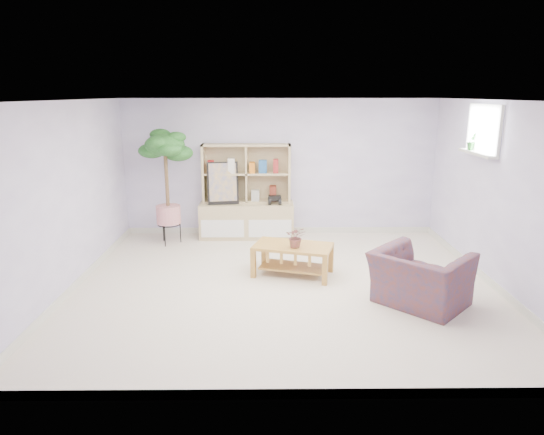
{
  "coord_description": "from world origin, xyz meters",
  "views": [
    {
      "loc": [
        -0.23,
        -6.04,
        2.48
      ],
      "look_at": [
        -0.16,
        0.2,
        0.88
      ],
      "focal_mm": 32.0,
      "sensor_mm": 36.0,
      "label": 1
    }
  ],
  "objects_px": {
    "coffee_table": "(293,260)",
    "armchair": "(421,275)",
    "floor_tree": "(167,188)",
    "storage_unit": "(246,192)"
  },
  "relations": [
    {
      "from": "coffee_table",
      "to": "armchair",
      "type": "distance_m",
      "value": 1.79
    },
    {
      "from": "coffee_table",
      "to": "floor_tree",
      "type": "distance_m",
      "value": 2.62
    },
    {
      "from": "floor_tree",
      "to": "armchair",
      "type": "relative_size",
      "value": 1.88
    },
    {
      "from": "coffee_table",
      "to": "armchair",
      "type": "height_order",
      "value": "armchair"
    },
    {
      "from": "floor_tree",
      "to": "armchair",
      "type": "xyz_separation_m",
      "value": [
        3.49,
        -2.51,
        -0.58
      ]
    },
    {
      "from": "storage_unit",
      "to": "armchair",
      "type": "bearing_deg",
      "value": -52.74
    },
    {
      "from": "storage_unit",
      "to": "floor_tree",
      "type": "relative_size",
      "value": 0.85
    },
    {
      "from": "coffee_table",
      "to": "armchair",
      "type": "relative_size",
      "value": 1.04
    },
    {
      "from": "storage_unit",
      "to": "coffee_table",
      "type": "height_order",
      "value": "storage_unit"
    },
    {
      "from": "coffee_table",
      "to": "floor_tree",
      "type": "height_order",
      "value": "floor_tree"
    }
  ]
}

